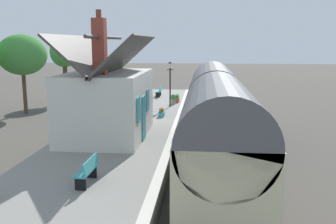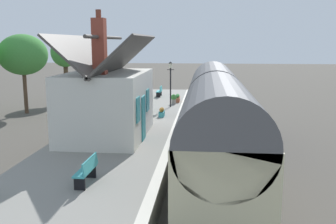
{
  "view_description": "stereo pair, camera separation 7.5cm",
  "coord_description": "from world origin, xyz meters",
  "px_view_note": "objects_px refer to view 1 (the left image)",
  "views": [
    {
      "loc": [
        -20.8,
        -0.31,
        5.53
      ],
      "look_at": [
        -1.55,
        1.5,
        1.94
      ],
      "focal_mm": 40.27,
      "sensor_mm": 36.0,
      "label": 1
    },
    {
      "loc": [
        -20.8,
        -0.39,
        5.53
      ],
      "look_at": [
        -1.55,
        1.5,
        1.94
      ],
      "focal_mm": 40.27,
      "sensor_mm": 36.0,
      "label": 2
    }
  ],
  "objects_px": {
    "planter_edge_far": "(177,98)",
    "planter_bench_left": "(173,99)",
    "tree_mid_background": "(64,53)",
    "tree_far_left": "(22,55)",
    "bench_platform_end": "(159,91)",
    "train": "(216,117)",
    "station_building": "(108,102)",
    "planter_corner_building": "(141,92)",
    "bench_mid_platform": "(146,104)",
    "bench_by_lamp": "(88,170)",
    "planter_under_sign": "(161,112)",
    "lamp_post_platform": "(170,75)"
  },
  "relations": [
    {
      "from": "planter_bench_left",
      "to": "lamp_post_platform",
      "type": "relative_size",
      "value": 0.23
    },
    {
      "from": "station_building",
      "to": "planter_edge_far",
      "type": "bearing_deg",
      "value": -13.16
    },
    {
      "from": "train",
      "to": "tree_far_left",
      "type": "relative_size",
      "value": 2.66
    },
    {
      "from": "planter_corner_building",
      "to": "bench_mid_platform",
      "type": "bearing_deg",
      "value": -167.35
    },
    {
      "from": "bench_by_lamp",
      "to": "planter_corner_building",
      "type": "relative_size",
      "value": 1.47
    },
    {
      "from": "bench_by_lamp",
      "to": "tree_mid_background",
      "type": "height_order",
      "value": "tree_mid_background"
    },
    {
      "from": "planter_edge_far",
      "to": "tree_mid_background",
      "type": "height_order",
      "value": "tree_mid_background"
    },
    {
      "from": "station_building",
      "to": "planter_bench_left",
      "type": "xyz_separation_m",
      "value": [
        10.12,
        -2.41,
        -1.32
      ]
    },
    {
      "from": "planter_edge_far",
      "to": "planter_under_sign",
      "type": "bearing_deg",
      "value": 174.6
    },
    {
      "from": "planter_corner_building",
      "to": "bench_by_lamp",
      "type": "bearing_deg",
      "value": -175.74
    },
    {
      "from": "train",
      "to": "bench_platform_end",
      "type": "bearing_deg",
      "value": 15.99
    },
    {
      "from": "planter_under_sign",
      "to": "tree_far_left",
      "type": "distance_m",
      "value": 12.82
    },
    {
      "from": "bench_mid_platform",
      "to": "tree_mid_background",
      "type": "bearing_deg",
      "value": 44.62
    },
    {
      "from": "bench_by_lamp",
      "to": "planter_edge_far",
      "type": "relative_size",
      "value": 1.29
    },
    {
      "from": "bench_platform_end",
      "to": "tree_far_left",
      "type": "relative_size",
      "value": 0.23
    },
    {
      "from": "train",
      "to": "planter_edge_far",
      "type": "relative_size",
      "value": 15.0
    },
    {
      "from": "train",
      "to": "bench_by_lamp",
      "type": "distance_m",
      "value": 6.79
    },
    {
      "from": "bench_platform_end",
      "to": "planter_under_sign",
      "type": "bearing_deg",
      "value": -172.33
    },
    {
      "from": "tree_far_left",
      "to": "bench_by_lamp",
      "type": "bearing_deg",
      "value": -148.43
    },
    {
      "from": "bench_mid_platform",
      "to": "planter_corner_building",
      "type": "height_order",
      "value": "planter_corner_building"
    },
    {
      "from": "planter_bench_left",
      "to": "tree_mid_background",
      "type": "height_order",
      "value": "tree_mid_background"
    },
    {
      "from": "planter_under_sign",
      "to": "planter_edge_far",
      "type": "bearing_deg",
      "value": -5.4
    },
    {
      "from": "planter_corner_building",
      "to": "planter_under_sign",
      "type": "height_order",
      "value": "planter_corner_building"
    },
    {
      "from": "station_building",
      "to": "planter_edge_far",
      "type": "distance_m",
      "value": 11.63
    },
    {
      "from": "station_building",
      "to": "bench_platform_end",
      "type": "bearing_deg",
      "value": -3.6
    },
    {
      "from": "station_building",
      "to": "planter_under_sign",
      "type": "relative_size",
      "value": 8.05
    },
    {
      "from": "bench_by_lamp",
      "to": "planter_under_sign",
      "type": "xyz_separation_m",
      "value": [
        11.61,
        -1.13,
        -0.2
      ]
    },
    {
      "from": "bench_mid_platform",
      "to": "planter_edge_far",
      "type": "xyz_separation_m",
      "value": [
        4.21,
        -1.84,
        -0.18
      ]
    },
    {
      "from": "tree_far_left",
      "to": "bench_platform_end",
      "type": "bearing_deg",
      "value": -69.55
    },
    {
      "from": "planter_edge_far",
      "to": "tree_mid_background",
      "type": "distance_m",
      "value": 12.24
    },
    {
      "from": "planter_edge_far",
      "to": "station_building",
      "type": "bearing_deg",
      "value": 166.84
    },
    {
      "from": "bench_platform_end",
      "to": "planter_corner_building",
      "type": "distance_m",
      "value": 1.85
    },
    {
      "from": "bench_mid_platform",
      "to": "planter_bench_left",
      "type": "height_order",
      "value": "bench_mid_platform"
    },
    {
      "from": "planter_corner_building",
      "to": "lamp_post_platform",
      "type": "bearing_deg",
      "value": -144.69
    },
    {
      "from": "train",
      "to": "planter_corner_building",
      "type": "bearing_deg",
      "value": 22.33
    },
    {
      "from": "bench_mid_platform",
      "to": "lamp_post_platform",
      "type": "height_order",
      "value": "lamp_post_platform"
    },
    {
      "from": "bench_platform_end",
      "to": "train",
      "type": "bearing_deg",
      "value": -164.01
    },
    {
      "from": "train",
      "to": "planter_edge_far",
      "type": "height_order",
      "value": "train"
    },
    {
      "from": "train",
      "to": "planter_corner_building",
      "type": "distance_m",
      "value": 15.1
    },
    {
      "from": "planter_corner_building",
      "to": "planter_under_sign",
      "type": "xyz_separation_m",
      "value": [
        -7.54,
        -2.56,
        -0.25
      ]
    },
    {
      "from": "planter_edge_far",
      "to": "planter_bench_left",
      "type": "bearing_deg",
      "value": 169.06
    },
    {
      "from": "bench_mid_platform",
      "to": "planter_bench_left",
      "type": "distance_m",
      "value": 3.49
    },
    {
      "from": "tree_mid_background",
      "to": "tree_far_left",
      "type": "relative_size",
      "value": 0.97
    },
    {
      "from": "tree_mid_background",
      "to": "planter_corner_building",
      "type": "bearing_deg",
      "value": -113.33
    },
    {
      "from": "planter_corner_building",
      "to": "planter_bench_left",
      "type": "bearing_deg",
      "value": -132.43
    },
    {
      "from": "lamp_post_platform",
      "to": "tree_mid_background",
      "type": "bearing_deg",
      "value": 55.26
    },
    {
      "from": "train",
      "to": "bench_mid_platform",
      "type": "relative_size",
      "value": 11.57
    },
    {
      "from": "bench_by_lamp",
      "to": "lamp_post_platform",
      "type": "xyz_separation_m",
      "value": [
        15.21,
        -1.36,
        1.83
      ]
    },
    {
      "from": "bench_platform_end",
      "to": "lamp_post_platform",
      "type": "height_order",
      "value": "lamp_post_platform"
    },
    {
      "from": "train",
      "to": "tree_mid_background",
      "type": "height_order",
      "value": "tree_mid_background"
    }
  ]
}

